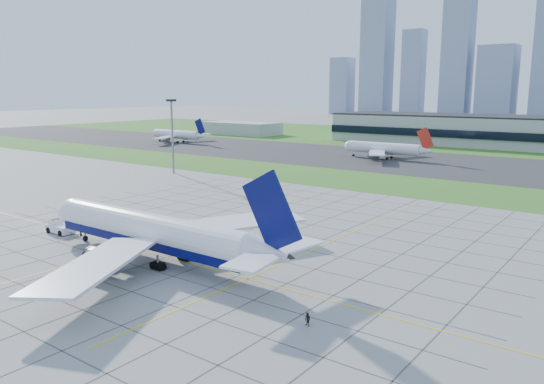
# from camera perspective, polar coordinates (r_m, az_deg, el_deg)

# --- Properties ---
(ground) EXTENTS (1400.00, 1400.00, 0.00)m
(ground) POSITION_cam_1_polar(r_m,az_deg,el_deg) (95.40, -10.36, -6.63)
(ground) COLOR gray
(ground) RESTS_ON ground
(grass_median) EXTENTS (700.00, 35.00, 0.04)m
(grass_median) POSITION_cam_1_polar(r_m,az_deg,el_deg) (168.23, 12.58, 0.87)
(grass_median) COLOR #366D1F
(grass_median) RESTS_ON ground
(asphalt_taxiway) EXTENTS (700.00, 75.00, 0.04)m
(asphalt_taxiway) POSITION_cam_1_polar(r_m,az_deg,el_deg) (219.11, 18.50, 2.83)
(asphalt_taxiway) COLOR #383838
(asphalt_taxiway) RESTS_ON ground
(grass_far) EXTENTS (700.00, 145.00, 0.04)m
(grass_far) POSITION_cam_1_polar(r_m,az_deg,el_deg) (324.93, 24.65, 4.83)
(grass_far) COLOR #366D1F
(grass_far) RESTS_ON ground
(apron_markings) EXTENTS (120.00, 130.00, 0.03)m
(apron_markings) POSITION_cam_1_polar(r_m,az_deg,el_deg) (102.63, -5.66, -5.24)
(apron_markings) COLOR #474744
(apron_markings) RESTS_ON ground
(service_block) EXTENTS (50.00, 25.00, 8.00)m
(service_block) POSITION_cam_1_polar(r_m,az_deg,el_deg) (354.90, -3.29, 6.86)
(service_block) COLOR #B7B7B2
(service_block) RESTS_ON ground
(light_mast) EXTENTS (2.50, 2.50, 25.60)m
(light_mast) POSITION_cam_1_polar(r_m,az_deg,el_deg) (187.02, -10.70, 6.90)
(light_mast) COLOR gray
(light_mast) RESTS_ON ground
(airliner) EXTENTS (56.36, 57.15, 17.75)m
(airliner) POSITION_cam_1_polar(r_m,az_deg,el_deg) (91.88, -12.66, -4.25)
(airliner) COLOR white
(airliner) RESTS_ON ground
(pushback_tug) EXTENTS (9.27, 3.29, 2.58)m
(pushback_tug) POSITION_cam_1_polar(r_m,az_deg,el_deg) (115.89, -21.88, -3.54)
(pushback_tug) COLOR white
(pushback_tug) RESTS_ON ground
(crew_near) EXTENTS (0.62, 0.70, 1.60)m
(crew_near) POSITION_cam_1_polar(r_m,az_deg,el_deg) (110.56, -19.85, -4.25)
(crew_near) COLOR black
(crew_near) RESTS_ON ground
(crew_far) EXTENTS (0.96, 0.83, 1.70)m
(crew_far) POSITION_cam_1_polar(r_m,az_deg,el_deg) (66.72, 3.84, -13.51)
(crew_far) COLOR black
(crew_far) RESTS_ON ground
(distant_jet_0) EXTENTS (37.88, 42.66, 14.08)m
(distant_jet_0) POSITION_cam_1_polar(r_m,az_deg,el_deg) (302.33, -10.12, 6.12)
(distant_jet_0) COLOR white
(distant_jet_0) RESTS_ON ground
(distant_jet_1) EXTENTS (37.62, 42.66, 14.08)m
(distant_jet_1) POSITION_cam_1_polar(r_m,az_deg,el_deg) (230.06, 12.05, 4.63)
(distant_jet_1) COLOR white
(distant_jet_1) RESTS_ON ground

